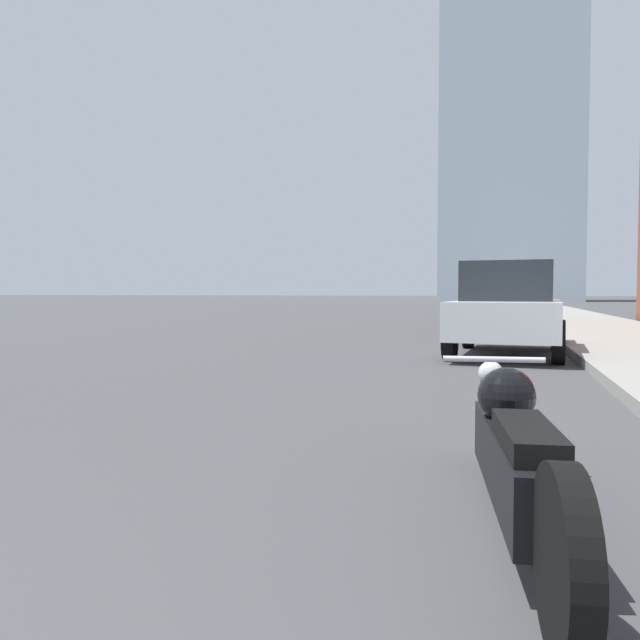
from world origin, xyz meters
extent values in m
cube|color=gray|center=(6.04, 40.00, 0.07)|extent=(3.47, 240.00, 0.15)
cylinder|color=black|center=(3.01, 4.50, 0.30)|extent=(0.17, 0.61, 0.61)
cylinder|color=black|center=(3.25, 2.44, 0.30)|extent=(0.17, 0.61, 0.61)
cube|color=black|center=(3.13, 3.47, 0.33)|extent=(0.42, 1.60, 0.32)
sphere|color=black|center=(3.10, 3.78, 0.60)|extent=(0.30, 0.30, 0.30)
cube|color=black|center=(3.17, 3.13, 0.53)|extent=(0.30, 0.74, 0.10)
sphere|color=silver|center=(3.01, 4.54, 0.62)|extent=(0.16, 0.16, 0.16)
cylinder|color=silver|center=(3.02, 4.39, 0.73)|extent=(0.62, 0.11, 0.04)
cube|color=silver|center=(3.24, 12.19, 0.67)|extent=(2.11, 4.20, 0.63)
cube|color=#23282D|center=(3.24, 12.19, 1.34)|extent=(1.67, 2.07, 0.70)
cylinder|color=black|center=(2.49, 13.52, 0.36)|extent=(0.25, 0.72, 0.71)
cylinder|color=black|center=(4.19, 13.38, 0.36)|extent=(0.25, 0.72, 0.71)
cylinder|color=black|center=(2.29, 11.00, 0.36)|extent=(0.25, 0.72, 0.71)
cylinder|color=black|center=(3.99, 10.87, 0.36)|extent=(0.25, 0.72, 0.71)
cube|color=#1E6B33|center=(3.06, 24.54, 0.69)|extent=(1.81, 4.19, 0.77)
cube|color=#23282D|center=(3.06, 24.54, 1.39)|extent=(1.54, 2.01, 0.63)
cylinder|color=black|center=(2.21, 25.84, 0.31)|extent=(0.20, 0.61, 0.61)
cylinder|color=black|center=(3.92, 25.84, 0.31)|extent=(0.20, 0.61, 0.61)
cylinder|color=black|center=(2.20, 23.24, 0.31)|extent=(0.20, 0.61, 0.61)
cylinder|color=black|center=(3.92, 23.24, 0.31)|extent=(0.20, 0.61, 0.61)
cube|color=red|center=(3.15, 36.92, 0.68)|extent=(2.13, 4.41, 0.65)
cube|color=#23282D|center=(3.15, 36.92, 1.38)|extent=(1.67, 2.17, 0.75)
cylinder|color=black|center=(2.20, 38.17, 0.36)|extent=(0.26, 0.73, 0.72)
cylinder|color=black|center=(3.87, 38.31, 0.36)|extent=(0.26, 0.73, 0.72)
cylinder|color=black|center=(2.43, 35.53, 0.36)|extent=(0.26, 0.73, 0.72)
cylinder|color=black|center=(4.10, 35.68, 0.36)|extent=(0.26, 0.73, 0.72)
camera|label=1|loc=(3.04, 0.36, 1.15)|focal=35.00mm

